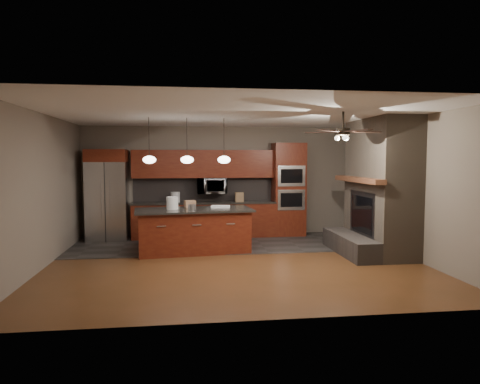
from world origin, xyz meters
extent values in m
plane|color=#57311A|center=(0.00, 0.00, 0.00)|extent=(7.00, 7.00, 0.00)
cube|color=white|center=(0.00, 0.00, 2.80)|extent=(7.00, 6.00, 0.02)
cube|color=#736A5C|center=(0.00, 3.00, 1.40)|extent=(7.00, 0.02, 2.80)
cube|color=#736A5C|center=(3.50, 0.00, 1.40)|extent=(0.02, 6.00, 2.80)
cube|color=#736A5C|center=(-3.50, 0.00, 1.40)|extent=(0.02, 6.00, 2.80)
cube|color=#312E2C|center=(0.00, 1.80, 0.01)|extent=(7.00, 2.40, 0.01)
cube|color=brown|center=(3.10, 0.40, 1.40)|extent=(0.80, 2.00, 2.80)
cube|color=#463F39|center=(2.45, 0.40, 0.20)|extent=(0.50, 2.00, 0.40)
cube|color=#2D2D30|center=(2.72, 0.40, 0.83)|extent=(0.05, 1.20, 0.95)
cube|color=black|center=(2.70, 0.40, 0.83)|extent=(0.02, 1.00, 0.75)
cube|color=brown|center=(2.60, 0.40, 1.55)|extent=(0.22, 2.10, 0.10)
cube|color=maroon|center=(-0.48, 2.70, 0.43)|extent=(3.55, 0.60, 0.86)
cube|color=black|center=(-0.48, 2.70, 0.88)|extent=(3.59, 0.64, 0.04)
cube|color=black|center=(-0.48, 2.98, 1.20)|extent=(3.55, 0.03, 0.60)
cube|color=maroon|center=(-0.48, 2.83, 1.85)|extent=(3.55, 0.35, 0.70)
cube|color=maroon|center=(1.70, 2.70, 1.19)|extent=(0.80, 0.60, 2.38)
cube|color=silver|center=(1.70, 2.40, 0.95)|extent=(0.70, 0.03, 0.52)
cube|color=black|center=(1.70, 2.38, 0.95)|extent=(0.55, 0.02, 0.35)
cube|color=silver|center=(1.70, 2.40, 1.55)|extent=(0.70, 0.03, 0.52)
cube|color=black|center=(1.70, 2.38, 1.55)|extent=(0.55, 0.02, 0.35)
imported|color=silver|center=(-0.27, 2.75, 1.30)|extent=(0.73, 0.41, 0.50)
cube|color=silver|center=(-2.81, 2.62, 0.95)|extent=(0.95, 0.72, 1.90)
cube|color=#2D2D30|center=(-2.81, 2.26, 0.95)|extent=(0.02, 0.02, 1.88)
cube|color=silver|center=(-2.91, 2.25, 1.01)|extent=(0.03, 0.03, 0.95)
cube|color=silver|center=(-2.71, 2.25, 1.01)|extent=(0.03, 0.03, 0.95)
cube|color=maroon|center=(-2.81, 2.62, 2.05)|extent=(0.95, 0.72, 0.30)
cube|color=maroon|center=(-0.77, 1.02, 0.44)|extent=(2.37, 1.18, 0.88)
cube|color=black|center=(-0.77, 1.02, 0.90)|extent=(2.54, 1.35, 0.04)
cylinder|color=white|center=(-1.22, 1.00, 1.05)|extent=(0.31, 0.31, 0.26)
cylinder|color=#9E9EA2|center=(-0.81, 0.91, 0.97)|extent=(0.19, 0.19, 0.11)
cube|color=white|center=(-0.18, 1.21, 0.94)|extent=(0.44, 0.34, 0.04)
cube|color=#9E7151|center=(-0.84, 1.37, 0.99)|extent=(0.27, 0.22, 0.15)
cylinder|color=silver|center=(-1.19, 2.70, 1.03)|extent=(0.26, 0.26, 0.26)
cube|color=#8E6B49|center=(0.41, 2.65, 1.01)|extent=(0.21, 0.16, 0.23)
cylinder|color=black|center=(-1.65, 0.70, 2.41)|extent=(0.01, 0.01, 0.78)
ellipsoid|color=white|center=(-1.65, 0.70, 1.96)|extent=(0.26, 0.26, 0.16)
cylinder|color=black|center=(-0.90, 0.70, 2.41)|extent=(0.01, 0.01, 0.78)
ellipsoid|color=white|center=(-0.90, 0.70, 1.96)|extent=(0.26, 0.26, 0.16)
cylinder|color=black|center=(-0.15, 0.70, 2.41)|extent=(0.01, 0.01, 0.78)
ellipsoid|color=white|center=(-0.15, 0.70, 1.96)|extent=(0.26, 0.26, 0.16)
cylinder|color=black|center=(1.80, -0.80, 2.65)|extent=(0.04, 0.04, 0.30)
cylinder|color=black|center=(1.80, -0.80, 2.45)|extent=(0.24, 0.24, 0.12)
cube|color=black|center=(2.18, -0.80, 2.45)|extent=(0.60, 0.12, 0.01)
cube|color=black|center=(1.92, -0.44, 2.45)|extent=(0.30, 0.61, 0.01)
cube|color=black|center=(1.49, -0.58, 2.45)|extent=(0.56, 0.45, 0.01)
cube|color=black|center=(1.49, -1.02, 2.45)|extent=(0.56, 0.45, 0.01)
cube|color=black|center=(1.92, -1.16, 2.45)|extent=(0.30, 0.61, 0.01)
camera|label=1|loc=(-0.95, -8.03, 1.98)|focal=32.00mm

